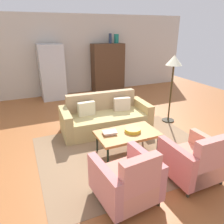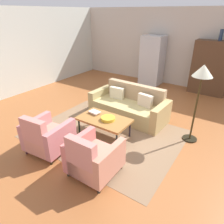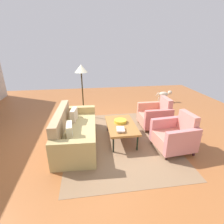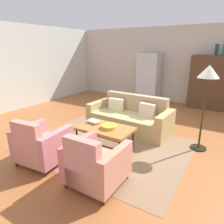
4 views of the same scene
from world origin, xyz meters
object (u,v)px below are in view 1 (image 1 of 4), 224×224
armchair_right (195,162)px  book_stack (110,133)px  couch (105,118)px  cabinet (108,68)px  fruit_bowl (133,130)px  armchair_left (128,182)px  refrigerator (52,72)px  vase_tall (110,38)px  vase_round (116,39)px  coffee_table (127,134)px  floor_lamp (174,67)px

armchair_right → book_stack: 1.57m
couch → cabinet: bearing=-111.1°
fruit_bowl → cabinet: size_ratio=0.18×
couch → armchair_right: size_ratio=2.43×
fruit_bowl → armchair_left: bearing=-121.2°
book_stack → refrigerator: bearing=95.5°
vase_tall → vase_round: 0.25m
coffee_table → vase_tall: vase_tall is taller
vase_tall → floor_lamp: bearing=-85.5°
vase_tall → vase_round: size_ratio=1.08×
armchair_left → vase_round: (2.31, 5.46, 1.62)m
couch → fruit_bowl: 1.21m
book_stack → cabinet: bearing=67.9°
armchair_right → fruit_bowl: 1.27m
cabinet → vase_round: 1.12m
refrigerator → vase_round: bearing=2.3°
couch → floor_lamp: (1.73, -0.23, 1.16)m
cabinet → vase_tall: size_ratio=5.20×
fruit_bowl → floor_lamp: size_ratio=0.18×
vase_round → vase_tall: bearing=180.0°
armchair_left → refrigerator: bearing=85.9°
fruit_bowl → floor_lamp: bearing=30.5°
vase_tall → couch: bearing=-115.3°
couch → coffee_table: couch is taller
book_stack → cabinet: 4.57m
armchair_left → refrigerator: 5.39m
book_stack → cabinet: (1.71, 4.21, 0.43)m
coffee_table → refrigerator: 4.29m
cabinet → couch: bearing=-113.7°
coffee_table → armchair_left: size_ratio=1.36×
couch → refrigerator: size_ratio=1.16×
refrigerator → couch: bearing=-76.2°
coffee_table → refrigerator: (-0.73, 4.19, 0.52)m
vase_tall → refrigerator: size_ratio=0.19×
couch → vase_tall: bearing=-112.7°
couch → armchair_left: size_ratio=2.43×
coffee_table → vase_round: vase_round is taller
armchair_left → vase_round: bearing=61.5°
floor_lamp → fruit_bowl: bearing=-149.5°
coffee_table → vase_round: bearing=68.2°
armchair_right → vase_round: size_ratio=2.74×
couch → floor_lamp: size_ratio=1.24×
coffee_table → floor_lamp: bearing=28.8°
fruit_bowl → refrigerator: bearing=101.4°
cabinet → vase_tall: vase_tall is taller
fruit_bowl → vase_round: size_ratio=0.99×
coffee_table → book_stack: book_stack is taller
armchair_left → floor_lamp: (2.32, 2.12, 1.10)m
book_stack → floor_lamp: size_ratio=0.17×
book_stack → cabinet: cabinet is taller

